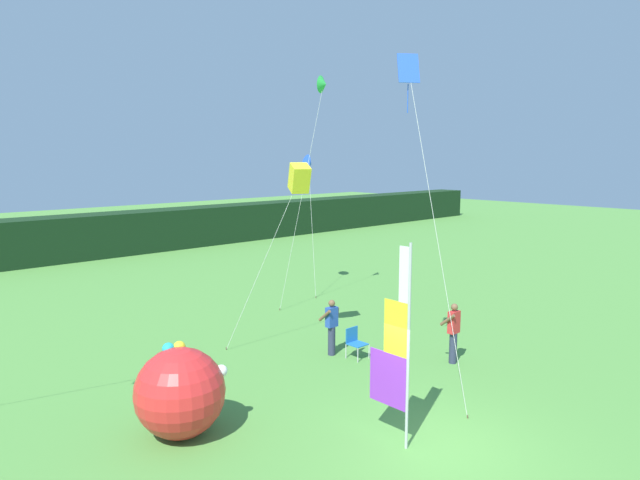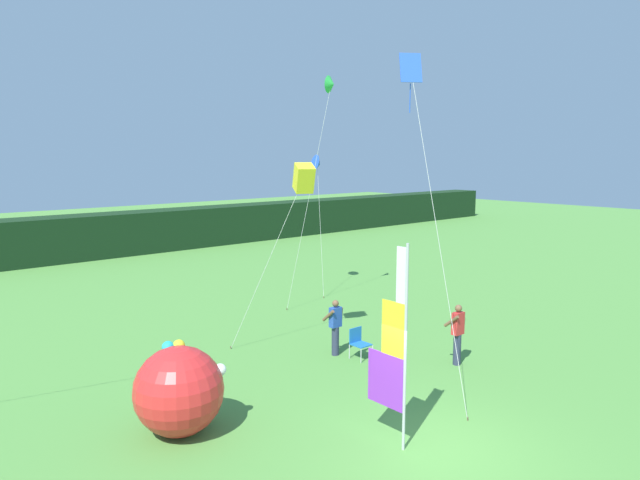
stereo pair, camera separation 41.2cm
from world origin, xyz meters
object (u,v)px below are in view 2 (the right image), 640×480
object	(u,v)px
banner_flag	(394,350)
person_mid_field	(458,333)
kite_blue_delta_0	(317,164)
folding_chair	(359,341)
person_near_banner	(335,326)
kite_yellow_box_1	(304,179)
kite_blue_diamond_2	(414,92)
kite_green_delta_4	(331,86)
inflatable_balloon	(179,391)

from	to	relation	value
banner_flag	person_mid_field	world-z (taller)	banner_flag
kite_blue_delta_0	banner_flag	bearing A→B (deg)	-124.32
person_mid_field	folding_chair	distance (m)	2.85
person_near_banner	kite_yellow_box_1	size ratio (longest dim) A/B	0.30
folding_chair	person_near_banner	bearing A→B (deg)	118.21
kite_yellow_box_1	kite_blue_diamond_2	world-z (taller)	kite_blue_diamond_2
kite_blue_delta_0	kite_yellow_box_1	distance (m)	7.47
person_mid_field	kite_blue_diamond_2	distance (m)	6.84
kite_blue_delta_0	kite_yellow_box_1	world-z (taller)	kite_blue_delta_0
person_mid_field	kite_blue_delta_0	world-z (taller)	kite_blue_delta_0
kite_blue_diamond_2	kite_green_delta_4	world-z (taller)	kite_green_delta_4
kite_blue_diamond_2	kite_green_delta_4	size ratio (longest dim) A/B	0.94
person_near_banner	kite_blue_diamond_2	bearing A→B (deg)	-91.79
person_mid_field	folding_chair	xyz separation A→B (m)	(-1.73, 2.23, -0.43)
inflatable_balloon	folding_chair	bearing A→B (deg)	7.07
person_mid_field	folding_chair	world-z (taller)	person_mid_field
person_mid_field	banner_flag	bearing A→B (deg)	-159.01
banner_flag	kite_blue_delta_0	bearing A→B (deg)	55.68
banner_flag	folding_chair	xyz separation A→B (m)	(3.07, 4.07, -1.52)
person_mid_field	kite_yellow_box_1	world-z (taller)	kite_yellow_box_1
folding_chair	kite_blue_diamond_2	bearing A→B (deg)	-100.92
person_mid_field	inflatable_balloon	world-z (taller)	inflatable_balloon
person_mid_field	folding_chair	bearing A→B (deg)	127.83
banner_flag	kite_green_delta_4	size ratio (longest dim) A/B	0.47
kite_blue_diamond_2	kite_green_delta_4	bearing A→B (deg)	62.12
kite_blue_delta_0	folding_chair	bearing A→B (deg)	-122.69
inflatable_balloon	kite_blue_diamond_2	size ratio (longest dim) A/B	0.23
kite_yellow_box_1	person_mid_field	bearing A→B (deg)	-60.35
person_near_banner	person_mid_field	xyz separation A→B (m)	(2.07, -2.86, 0.04)
person_near_banner	inflatable_balloon	size ratio (longest dim) A/B	0.87
kite_yellow_box_1	kite_green_delta_4	world-z (taller)	kite_green_delta_4
folding_chair	kite_yellow_box_1	distance (m)	5.09
kite_blue_delta_0	kite_yellow_box_1	bearing A→B (deg)	-133.96
inflatable_balloon	kite_green_delta_4	distance (m)	13.48
banner_flag	folding_chair	world-z (taller)	banner_flag
folding_chair	kite_blue_diamond_2	size ratio (longest dim) A/B	0.11
kite_yellow_box_1	kite_blue_delta_0	bearing A→B (deg)	46.04
kite_yellow_box_1	banner_flag	bearing A→B (deg)	-113.05
inflatable_balloon	kite_green_delta_4	bearing A→B (deg)	31.13
banner_flag	person_mid_field	distance (m)	5.25
person_mid_field	folding_chair	size ratio (longest dim) A/B	1.97
banner_flag	inflatable_balloon	bearing A→B (deg)	132.95
person_near_banner	kite_blue_diamond_2	world-z (taller)	kite_blue_diamond_2
kite_blue_delta_0	kite_blue_diamond_2	bearing A→B (deg)	-118.14
person_mid_field	kite_blue_delta_0	bearing A→B (deg)	72.97
inflatable_balloon	person_mid_field	bearing A→B (deg)	-10.52
inflatable_balloon	kite_blue_diamond_2	world-z (taller)	kite_blue_diamond_2
inflatable_balloon	folding_chair	world-z (taller)	inflatable_balloon
person_near_banner	kite_blue_diamond_2	distance (m)	7.14
person_near_banner	inflatable_balloon	world-z (taller)	inflatable_balloon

